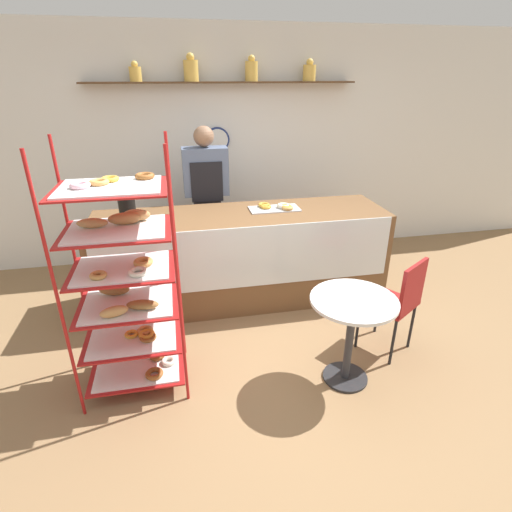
{
  "coord_description": "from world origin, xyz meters",
  "views": [
    {
      "loc": [
        -0.61,
        -2.57,
        2.17
      ],
      "look_at": [
        0.0,
        0.38,
        0.79
      ],
      "focal_mm": 28.0,
      "sensor_mm": 36.0,
      "label": 1
    }
  ],
  "objects_px": {
    "donut_tray_counter": "(277,207)",
    "coffee_carafe": "(127,205)",
    "person_worker": "(207,199)",
    "pastry_rack": "(127,285)",
    "cafe_chair": "(399,298)",
    "cafe_table": "(352,321)"
  },
  "relations": [
    {
      "from": "pastry_rack",
      "to": "cafe_table",
      "type": "xyz_separation_m",
      "value": [
        1.57,
        -0.3,
        -0.31
      ]
    },
    {
      "from": "person_worker",
      "to": "cafe_chair",
      "type": "height_order",
      "value": "person_worker"
    },
    {
      "from": "person_worker",
      "to": "coffee_carafe",
      "type": "distance_m",
      "value": 1.02
    },
    {
      "from": "person_worker",
      "to": "coffee_carafe",
      "type": "height_order",
      "value": "person_worker"
    },
    {
      "from": "cafe_chair",
      "to": "coffee_carafe",
      "type": "relative_size",
      "value": 2.58
    },
    {
      "from": "donut_tray_counter",
      "to": "pastry_rack",
      "type": "bearing_deg",
      "value": -139.75
    },
    {
      "from": "pastry_rack",
      "to": "donut_tray_counter",
      "type": "relative_size",
      "value": 3.64
    },
    {
      "from": "cafe_table",
      "to": "coffee_carafe",
      "type": "distance_m",
      "value": 2.19
    },
    {
      "from": "person_worker",
      "to": "coffee_carafe",
      "type": "xyz_separation_m",
      "value": [
        -0.77,
        -0.65,
        0.17
      ]
    },
    {
      "from": "cafe_chair",
      "to": "coffee_carafe",
      "type": "bearing_deg",
      "value": -60.72
    },
    {
      "from": "donut_tray_counter",
      "to": "coffee_carafe",
      "type": "bearing_deg",
      "value": -175.77
    },
    {
      "from": "pastry_rack",
      "to": "person_worker",
      "type": "distance_m",
      "value": 1.85
    },
    {
      "from": "coffee_carafe",
      "to": "donut_tray_counter",
      "type": "bearing_deg",
      "value": 4.23
    },
    {
      "from": "pastry_rack",
      "to": "person_worker",
      "type": "bearing_deg",
      "value": 67.23
    },
    {
      "from": "cafe_table",
      "to": "cafe_chair",
      "type": "height_order",
      "value": "cafe_chair"
    },
    {
      "from": "cafe_chair",
      "to": "coffee_carafe",
      "type": "height_order",
      "value": "coffee_carafe"
    },
    {
      "from": "person_worker",
      "to": "coffee_carafe",
      "type": "relative_size",
      "value": 5.08
    },
    {
      "from": "person_worker",
      "to": "cafe_chair",
      "type": "bearing_deg",
      "value": -52.23
    },
    {
      "from": "person_worker",
      "to": "coffee_carafe",
      "type": "bearing_deg",
      "value": -139.85
    },
    {
      "from": "person_worker",
      "to": "cafe_table",
      "type": "xyz_separation_m",
      "value": [
        0.85,
        -2.0,
        -0.39
      ]
    },
    {
      "from": "pastry_rack",
      "to": "donut_tray_counter",
      "type": "height_order",
      "value": "pastry_rack"
    },
    {
      "from": "pastry_rack",
      "to": "donut_tray_counter",
      "type": "xyz_separation_m",
      "value": [
        1.37,
        1.16,
        0.11
      ]
    }
  ]
}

